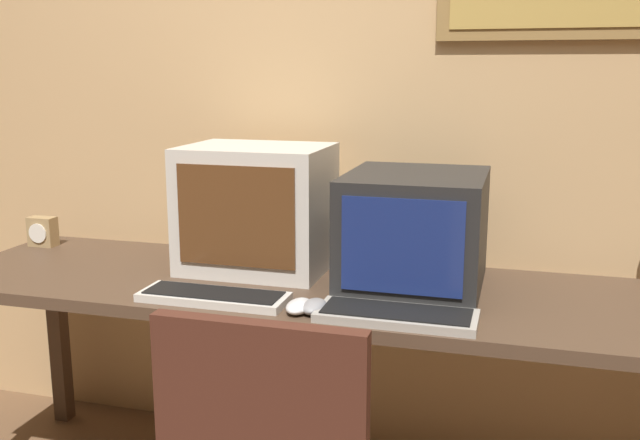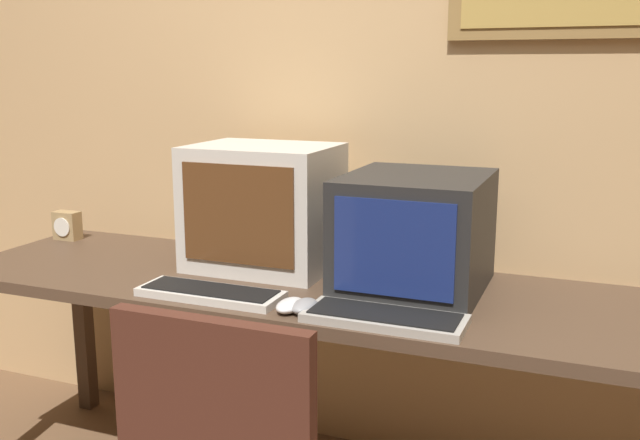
% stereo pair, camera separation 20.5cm
% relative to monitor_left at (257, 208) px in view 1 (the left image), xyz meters
% --- Properties ---
extents(wall_back, '(8.00, 0.08, 2.60)m').
position_rel_monitor_left_xyz_m(wall_back, '(0.25, 0.32, 0.38)').
color(wall_back, tan).
rests_on(wall_back, ground_plane).
extents(desk, '(2.35, 0.65, 0.73)m').
position_rel_monitor_left_xyz_m(desk, '(0.24, -0.12, -0.26)').
color(desk, '#4C3828').
rests_on(desk, ground_plane).
extents(monitor_left, '(0.44, 0.35, 0.39)m').
position_rel_monitor_left_xyz_m(monitor_left, '(0.00, 0.00, 0.00)').
color(monitor_left, beige).
rests_on(monitor_left, desk).
extents(monitor_right, '(0.39, 0.45, 0.33)m').
position_rel_monitor_left_xyz_m(monitor_right, '(0.50, -0.05, -0.03)').
color(monitor_right, black).
rests_on(monitor_right, desk).
extents(keyboard_main, '(0.41, 0.14, 0.03)m').
position_rel_monitor_left_xyz_m(keyboard_main, '(0.00, -0.34, -0.18)').
color(keyboard_main, beige).
rests_on(keyboard_main, desk).
extents(keyboard_side, '(0.41, 0.16, 0.03)m').
position_rel_monitor_left_xyz_m(keyboard_side, '(0.51, -0.35, -0.18)').
color(keyboard_side, '#A8A399').
rests_on(keyboard_side, desk).
extents(mouse_near_keyboard, '(0.06, 0.10, 0.03)m').
position_rel_monitor_left_xyz_m(mouse_near_keyboard, '(0.29, -0.36, -0.18)').
color(mouse_near_keyboard, gray).
rests_on(mouse_near_keyboard, desk).
extents(mouse_far_corner, '(0.06, 0.11, 0.03)m').
position_rel_monitor_left_xyz_m(mouse_far_corner, '(0.25, -0.36, -0.18)').
color(mouse_far_corner, silver).
rests_on(mouse_far_corner, desk).
extents(desk_clock, '(0.10, 0.06, 0.11)m').
position_rel_monitor_left_xyz_m(desk_clock, '(-0.84, 0.06, -0.14)').
color(desk_clock, '#A38456').
rests_on(desk_clock, desk).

